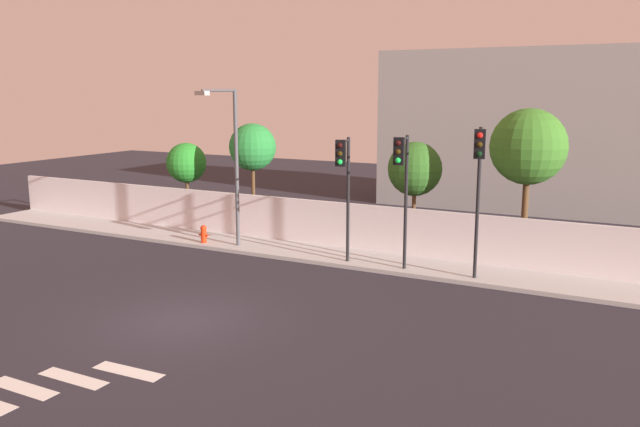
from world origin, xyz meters
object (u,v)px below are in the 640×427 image
traffic_light_right (344,174)px  roadside_tree_leftmost (186,163)px  fire_hydrant (204,233)px  roadside_tree_midleft (252,147)px  roadside_tree_midright (415,169)px  roadside_tree_rightmost (528,147)px  traffic_light_left (479,172)px  street_lamp_curbside (231,154)px  traffic_light_center (402,174)px

traffic_light_right → roadside_tree_leftmost: 11.31m
fire_hydrant → roadside_tree_midleft: bearing=88.5°
roadside_tree_midright → roadside_tree_rightmost: 4.47m
traffic_light_left → roadside_tree_midright: 5.61m
traffic_light_left → fire_hydrant: size_ratio=6.85×
street_lamp_curbside → roadside_tree_rightmost: 11.30m
traffic_light_center → roadside_tree_midleft: (-8.77, 4.18, 0.24)m
traffic_light_center → roadside_tree_midright: bearing=103.9°
traffic_light_right → roadside_tree_midright: (1.10, 4.25, -0.23)m
traffic_light_left → traffic_light_center: 2.60m
roadside_tree_midleft → roadside_tree_midright: roadside_tree_midleft is taller
fire_hydrant → roadside_tree_leftmost: (-3.74, 3.62, 2.39)m
fire_hydrant → roadside_tree_midleft: 4.89m
traffic_light_right → fire_hydrant: size_ratio=6.19×
street_lamp_curbside → traffic_light_left: bearing=-3.9°
traffic_light_center → roadside_tree_rightmost: (3.31, 4.18, 0.72)m
traffic_light_right → roadside_tree_rightmost: 6.95m
traffic_light_left → roadside_tree_leftmost: (-15.19, 4.25, -0.90)m
roadside_tree_leftmost → fire_hydrant: bearing=-44.1°
street_lamp_curbside → traffic_light_right: bearing=-7.3°
traffic_light_right → roadside_tree_midright: traffic_light_right is taller
traffic_light_left → roadside_tree_rightmost: bearing=80.3°
traffic_light_right → roadside_tree_midright: bearing=75.5°
roadside_tree_leftmost → roadside_tree_midleft: bearing=0.0°
roadside_tree_midright → roadside_tree_rightmost: size_ratio=0.76×
street_lamp_curbside → fire_hydrant: size_ratio=8.49×
roadside_tree_leftmost → roadside_tree_rightmost: roadside_tree_rightmost is taller
traffic_light_center → roadside_tree_midleft: size_ratio=0.96×
street_lamp_curbside → roadside_tree_midright: bearing=29.3°
traffic_light_right → roadside_tree_midleft: roadside_tree_midleft is taller
roadside_tree_leftmost → roadside_tree_rightmost: (15.92, 0.00, 1.38)m
traffic_light_left → traffic_light_center: (-2.59, 0.07, -0.24)m
fire_hydrant → roadside_tree_midright: (7.83, 3.62, 2.72)m
roadside_tree_leftmost → roadside_tree_midleft: roadside_tree_midleft is taller
roadside_tree_midleft → fire_hydrant: bearing=-91.5°
fire_hydrant → traffic_light_center: bearing=-3.6°
roadside_tree_rightmost → roadside_tree_leftmost: bearing=-180.0°
roadside_tree_midleft → roadside_tree_rightmost: bearing=0.0°
roadside_tree_midright → roadside_tree_rightmost: roadside_tree_rightmost is taller
traffic_light_right → roadside_tree_leftmost: bearing=157.9°
fire_hydrant → roadside_tree_rightmost: bearing=16.5°
roadside_tree_leftmost → roadside_tree_midright: bearing=0.0°
traffic_light_left → roadside_tree_leftmost: 15.80m
traffic_light_right → roadside_tree_leftmost: size_ratio=1.17×
fire_hydrant → roadside_tree_midleft: (0.09, 3.62, 3.29)m
traffic_light_left → traffic_light_right: size_ratio=1.11×
roadside_tree_midright → traffic_light_left: bearing=-49.6°
roadside_tree_leftmost → roadside_tree_rightmost: 15.98m
traffic_light_center → traffic_light_right: 2.14m
roadside_tree_midleft → street_lamp_curbside: bearing=-69.0°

